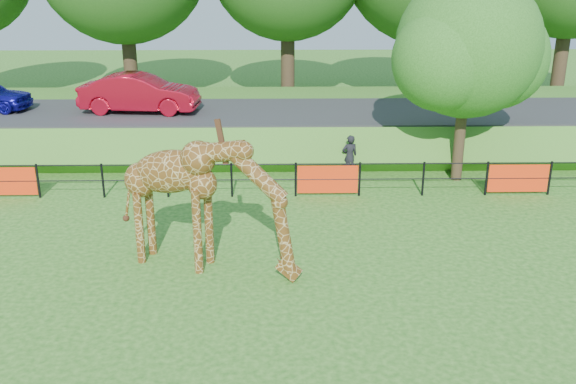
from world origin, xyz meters
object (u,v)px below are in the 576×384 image
(car_red, at_px, (140,93))
(visitor, at_px, (350,157))
(giraffe, at_px, (207,204))
(tree_east, at_px, (470,51))

(car_red, relative_size, visitor, 3.04)
(giraffe, relative_size, visitor, 3.06)
(giraffe, height_order, visitor, giraffe)
(giraffe, height_order, car_red, giraffe)
(tree_east, bearing_deg, visitor, 176.92)
(giraffe, distance_m, visitor, 8.03)
(car_red, relative_size, tree_east, 0.67)
(giraffe, xyz_separation_m, visitor, (4.08, 6.86, -0.89))
(car_red, height_order, tree_east, tree_east)
(giraffe, distance_m, tree_east, 10.59)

